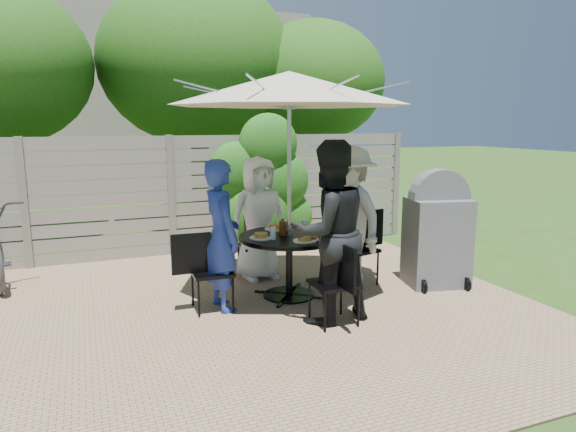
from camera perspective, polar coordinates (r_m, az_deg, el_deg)
name	(u,v)px	position (r m, az deg, el deg)	size (l,w,h in m)	color
backyard_envelope	(129,101)	(15.18, -17.28, 12.12)	(60.00, 60.00, 5.00)	#2B4B17
patio_table	(289,254)	(5.99, 0.13, -4.27)	(1.26, 1.26, 0.75)	black
umbrella	(289,89)	(5.80, 0.14, 13.96)	(2.95, 2.95, 2.59)	silver
chair_back	(255,258)	(6.89, -3.69, -4.63)	(0.43, 0.62, 0.85)	black
person_back	(259,219)	(6.65, -3.27, -0.30)	(0.79, 0.51, 1.61)	white
chair_left	(211,288)	(5.68, -8.55, -7.89)	(0.65, 0.44, 0.89)	black
person_left	(222,236)	(5.58, -7.40, -2.21)	(0.61, 0.40, 1.66)	navy
chair_front	(334,300)	(5.27, 5.17, -9.31)	(0.43, 0.64, 0.89)	black
person_front	(328,233)	(5.19, 4.49, -1.90)	(0.91, 0.71, 1.87)	black
chair_right	(356,263)	(6.55, 7.61, -5.24)	(0.72, 0.54, 0.94)	black
person_right	(349,218)	(6.33, 6.76, -0.18)	(1.14, 0.66, 1.77)	#AAA9A5
plate_back	(275,228)	(6.24, -1.44, -1.29)	(0.26, 0.26, 0.06)	white
plate_left	(261,236)	(5.77, -3.02, -2.27)	(0.26, 0.26, 0.06)	white
plate_front	(305,239)	(5.62, 1.88, -2.60)	(0.26, 0.26, 0.06)	white
plate_right	(316,230)	(6.10, 3.11, -1.57)	(0.26, 0.26, 0.06)	white
plate_extra	(316,237)	(5.76, 3.13, -2.29)	(0.24, 0.24, 0.06)	white
glass_left	(273,233)	(5.71, -1.66, -1.93)	(0.07, 0.07, 0.14)	silver
glass_front	(308,233)	(5.75, 2.28, -1.85)	(0.07, 0.07, 0.14)	silver
glass_right	(304,226)	(6.13, 1.80, -1.07)	(0.07, 0.07, 0.14)	silver
syrup_jug	(283,228)	(5.93, -0.61, -1.36)	(0.09, 0.09, 0.16)	#59280C
coffee_cup	(288,226)	(6.15, -0.02, -1.11)	(0.08, 0.08, 0.12)	#C6B293
bbq_grill	(437,234)	(6.64, 16.24, -1.90)	(0.83, 0.70, 1.48)	slate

